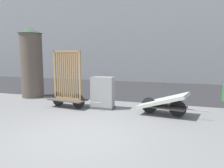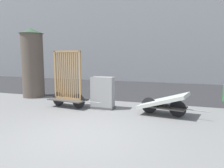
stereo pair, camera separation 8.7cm
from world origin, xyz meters
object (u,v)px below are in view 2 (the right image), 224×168
Objects in this scene: bike_cart_with_mattress at (163,102)px; advertising_column at (33,63)px; utility_cabinet at (103,94)px; bike_cart_with_bedframe at (68,87)px.

bike_cart_with_mattress is 0.70× the size of advertising_column.
advertising_column is at bearing 164.40° from utility_cabinet.
advertising_column is at bearing 178.98° from bike_cart_with_mattress.
advertising_column reaches higher than bike_cart_with_bedframe.
bike_cart_with_bedframe is at bearing -26.88° from advertising_column.
bike_cart_with_mattress is at bearing 7.31° from bike_cart_with_bedframe.
bike_cart_with_bedframe is 1.84× the size of utility_cabinet.
bike_cart_with_bedframe is 3.68m from bike_cart_with_mattress.
bike_cart_with_mattress is 6.65m from advertising_column.
bike_cart_with_bedframe is 3.18m from advertising_column.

